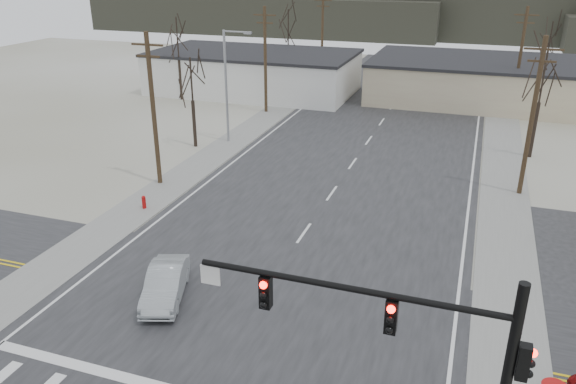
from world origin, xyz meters
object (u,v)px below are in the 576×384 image
at_px(traffic_signal_mast, 431,354).
at_px(sedan_crossing, 165,284).
at_px(fire_hydrant, 144,202).
at_px(car_far_b, 419,66).
at_px(car_far_a, 468,86).

xyz_separation_m(traffic_signal_mast, sedan_crossing, (-11.82, 6.11, -3.91)).
relative_size(traffic_signal_mast, fire_hydrant, 10.29).
bearing_deg(fire_hydrant, car_far_b, 78.16).
xyz_separation_m(car_far_a, car_far_b, (-6.77, 11.21, -0.06)).
distance_m(sedan_crossing, car_far_a, 47.91).
relative_size(traffic_signal_mast, car_far_b, 1.93).
bearing_deg(sedan_crossing, fire_hydrant, 108.64).
bearing_deg(sedan_crossing, traffic_signal_mast, -46.43).
bearing_deg(fire_hydrant, traffic_signal_mast, -38.13).
xyz_separation_m(fire_hydrant, sedan_crossing, (6.27, -8.09, 0.31)).
xyz_separation_m(traffic_signal_mast, car_far_a, (-0.90, 52.75, -3.77)).
relative_size(traffic_signal_mast, car_far_a, 1.52).
bearing_deg(fire_hydrant, sedan_crossing, -52.24).
bearing_deg(traffic_signal_mast, car_far_b, 96.84).
distance_m(fire_hydrant, car_far_a, 42.21).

